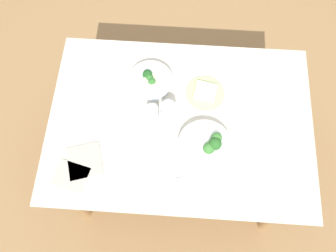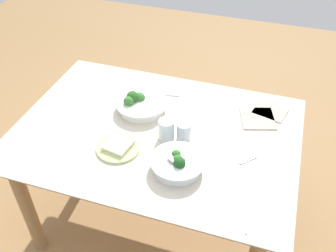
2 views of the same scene
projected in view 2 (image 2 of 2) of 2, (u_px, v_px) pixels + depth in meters
name	position (u px, v px, depth m)	size (l,w,h in m)	color
ground_plane	(158.00, 218.00, 2.32)	(6.00, 6.00, 0.00)	#9E7547
dining_table	(156.00, 146.00, 1.92)	(1.38, 0.98, 0.71)	beige
broccoli_bowl_far	(177.00, 163.00, 1.64)	(0.24, 0.24, 0.09)	white
broccoli_bowl_near	(140.00, 104.00, 1.97)	(0.27, 0.27, 0.10)	white
bread_side_plate	(118.00, 147.00, 1.75)	(0.21, 0.21, 0.03)	#B7D684
water_glass_center	(184.00, 132.00, 1.78)	(0.07, 0.07, 0.09)	silver
water_glass_side	(166.00, 130.00, 1.78)	(0.08, 0.08, 0.10)	silver
fork_by_far_bowl	(171.00, 95.00, 2.08)	(0.10, 0.04, 0.00)	#B7B7BC
fork_by_near_bowl	(248.00, 160.00, 1.70)	(0.08, 0.08, 0.00)	#B7B7BC
table_knife_left	(237.00, 127.00, 1.88)	(0.20, 0.01, 0.00)	#B7B7BC
table_knife_right	(250.00, 214.00, 1.47)	(0.19, 0.01, 0.00)	#B7B7BC
napkin_folded_upper	(258.00, 118.00, 1.93)	(0.17, 0.18, 0.01)	#B1A997
napkin_folded_lower	(270.00, 111.00, 1.97)	(0.16, 0.13, 0.01)	#B1A997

